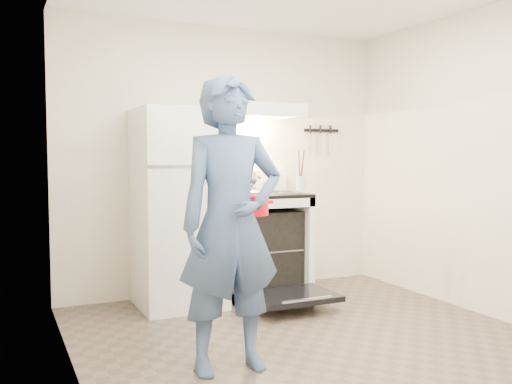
# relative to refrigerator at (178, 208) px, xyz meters

# --- Properties ---
(floor) EXTENTS (3.60, 3.60, 0.00)m
(floor) POSITION_rel_refrigerator_xyz_m (0.58, -1.45, -0.85)
(floor) COLOR brown
(floor) RESTS_ON ground
(back_wall) EXTENTS (3.20, 0.02, 2.50)m
(back_wall) POSITION_rel_refrigerator_xyz_m (0.58, 0.35, 0.40)
(back_wall) COLOR beige
(back_wall) RESTS_ON ground
(refrigerator) EXTENTS (0.70, 0.70, 1.70)m
(refrigerator) POSITION_rel_refrigerator_xyz_m (0.00, 0.00, 0.00)
(refrigerator) COLOR white
(refrigerator) RESTS_ON floor
(stove_body) EXTENTS (0.76, 0.65, 0.92)m
(stove_body) POSITION_rel_refrigerator_xyz_m (0.81, 0.02, -0.39)
(stove_body) COLOR white
(stove_body) RESTS_ON floor
(cooktop) EXTENTS (0.76, 0.65, 0.03)m
(cooktop) POSITION_rel_refrigerator_xyz_m (0.81, 0.02, 0.09)
(cooktop) COLOR black
(cooktop) RESTS_ON stove_body
(backsplash) EXTENTS (0.76, 0.07, 0.20)m
(backsplash) POSITION_rel_refrigerator_xyz_m (0.81, 0.31, 0.20)
(backsplash) COLOR white
(backsplash) RESTS_ON cooktop
(oven_door) EXTENTS (0.70, 0.54, 0.04)m
(oven_door) POSITION_rel_refrigerator_xyz_m (0.81, -0.57, -0.72)
(oven_door) COLOR black
(oven_door) RESTS_ON floor
(oven_rack) EXTENTS (0.60, 0.52, 0.01)m
(oven_rack) POSITION_rel_refrigerator_xyz_m (0.81, 0.02, -0.41)
(oven_rack) COLOR gray
(oven_rack) RESTS_ON stove_body
(range_hood) EXTENTS (0.76, 0.50, 0.12)m
(range_hood) POSITION_rel_refrigerator_xyz_m (0.81, 0.10, 0.86)
(range_hood) COLOR white
(range_hood) RESTS_ON back_wall
(knife_strip) EXTENTS (0.40, 0.02, 0.03)m
(knife_strip) POSITION_rel_refrigerator_xyz_m (1.63, 0.33, 0.70)
(knife_strip) COLOR black
(knife_strip) RESTS_ON back_wall
(pizza_stone) EXTENTS (0.33, 0.33, 0.02)m
(pizza_stone) POSITION_rel_refrigerator_xyz_m (0.72, 0.06, -0.40)
(pizza_stone) COLOR #926D4A
(pizza_stone) RESTS_ON oven_rack
(tea_kettle) EXTENTS (0.25, 0.20, 0.30)m
(tea_kettle) POSITION_rel_refrigerator_xyz_m (0.72, 0.16, 0.25)
(tea_kettle) COLOR silver
(tea_kettle) RESTS_ON cooktop
(utensil_jar) EXTENTS (0.09, 0.09, 0.13)m
(utensil_jar) POSITION_rel_refrigerator_xyz_m (1.13, -0.14, 0.20)
(utensil_jar) COLOR silver
(utensil_jar) RESTS_ON cooktop
(person) EXTENTS (0.66, 0.44, 1.79)m
(person) POSITION_rel_refrigerator_xyz_m (-0.14, -1.55, 0.04)
(person) COLOR navy
(person) RESTS_ON floor
(dutch_oven) EXTENTS (0.33, 0.26, 0.22)m
(dutch_oven) POSITION_rel_refrigerator_xyz_m (0.07, -1.32, 0.13)
(dutch_oven) COLOR red
(dutch_oven) RESTS_ON person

